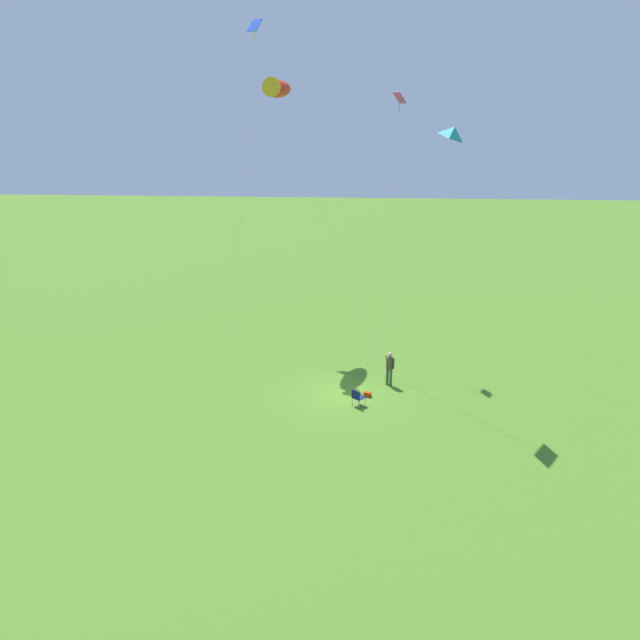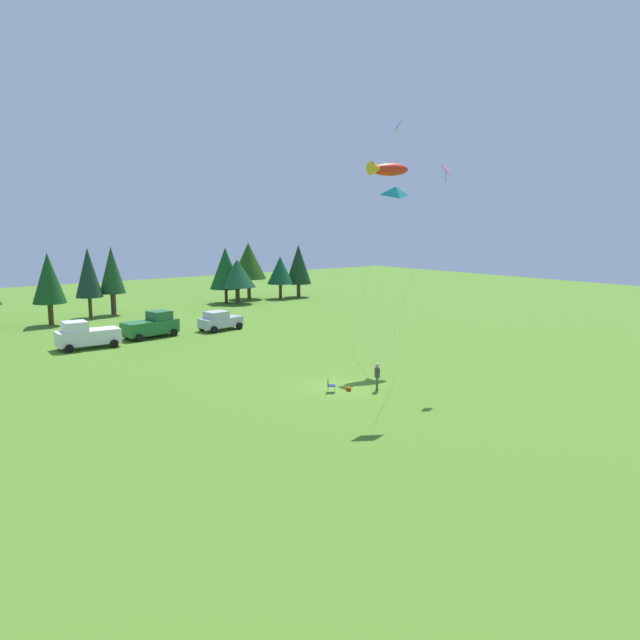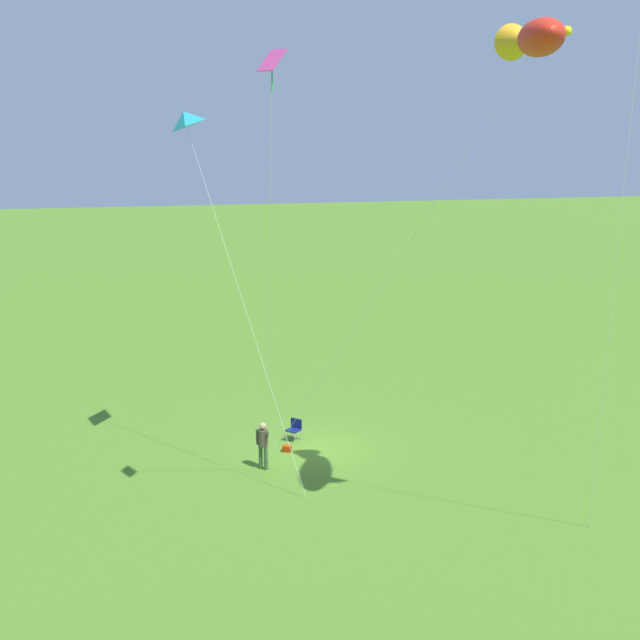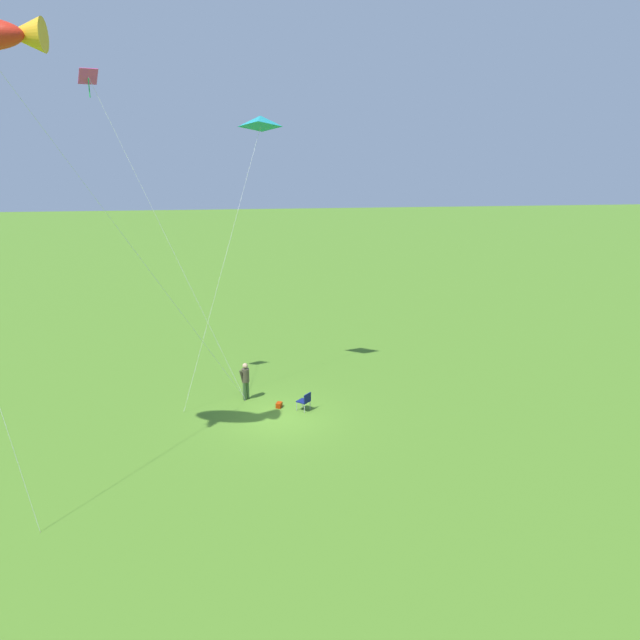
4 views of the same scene
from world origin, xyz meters
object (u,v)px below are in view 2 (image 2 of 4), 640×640
Objects in this scene: truck_green_flatbed at (152,325)px; kite_diamond_rainbow at (442,183)px; folding_chair at (330,385)px; kite_delta_teal at (396,191)px; person_kite_flyer at (377,375)px; truck_white_pickup at (86,335)px; car_silver_compact at (220,321)px; kite_large_fish at (387,169)px; kite_diamond_blue at (395,139)px; backpack_on_grass at (348,389)px.

truck_green_flatbed is 0.37× the size of kite_diamond_rainbow.
kite_delta_teal is (1.55, -3.84, 11.61)m from folding_chair.
person_kite_flyer is 0.34× the size of truck_white_pickup.
truck_white_pickup is 1.17× the size of car_silver_compact.
kite_delta_teal reaches higher than folding_chair.
truck_white_pickup is 28.00m from kite_large_fish.
folding_chair is (-2.56, 1.51, -0.53)m from person_kite_flyer.
kite_delta_teal is (2.41, -28.40, 11.00)m from truck_green_flatbed.
kite_diamond_blue reaches higher than folding_chair.
kite_diamond_rainbow is (-3.92, -8.21, -3.86)m from kite_diamond_blue.
kite_diamond_blue is 1.45× the size of kite_delta_teal.
folding_chair is at bearing 167.65° from kite_diamond_rainbow.
car_silver_compact is 23.53m from kite_large_fish.
kite_delta_teal is (-10.24, -10.33, -4.66)m from kite_diamond_blue.
truck_white_pickup is at bearing 121.27° from kite_diamond_rainbow.
folding_chair is 0.19× the size of car_silver_compact.
kite_diamond_blue is at bearing 81.87° from person_kite_flyer.
backpack_on_grass is 24.90m from car_silver_compact.
truck_white_pickup is 30.47m from kite_delta_teal.
truck_green_flatbed is at bearing -12.10° from car_silver_compact.
person_kite_flyer is at bearing 10.75° from folding_chair.
person_kite_flyer is 11.36m from kite_delta_teal.
car_silver_compact reaches higher than folding_chair.
backpack_on_grass is (-1.45, 1.05, -0.91)m from person_kite_flyer.
kite_diamond_rainbow is (15.12, -24.90, 11.80)m from truck_white_pickup.
truck_green_flatbed is at bearing 117.49° from kite_large_fish.
folding_chair is 0.06× the size of kite_large_fish.
truck_white_pickup is 0.35× the size of kite_large_fish.
person_kite_flyer is at bearing -91.10° from truck_green_flatbed.
kite_diamond_rainbow reaches higher than folding_chair.
person_kite_flyer is 2.12× the size of folding_chair.
kite_large_fish is 1.06× the size of kite_diamond_rainbow.
truck_white_pickup is 0.37× the size of kite_diamond_rainbow.
person_kite_flyer is 5.44× the size of backpack_on_grass.
truck_green_flatbed is 27.05m from kite_diamond_blue.
kite_large_fish is 3.83m from kite_diamond_blue.
truck_white_pickup is at bearing 138.76° from kite_diamond_blue.
kite_large_fish reaches higher than backpack_on_grass.
backpack_on_grass is 0.03× the size of kite_delta_teal.
kite_delta_teal is at bearing 111.68° from truck_white_pickup.
kite_diamond_rainbow is at bearing -115.52° from kite_diamond_blue.
folding_chair is 0.06× the size of kite_diamond_rainbow.
kite_diamond_rainbow reaches higher than kite_delta_teal.
person_kite_flyer is at bearing 177.76° from kite_diamond_rainbow.
kite_diamond_rainbow is 1.12× the size of kite_delta_teal.
car_silver_compact is at bearing 123.63° from person_kite_flyer.
kite_large_fish reaches higher than kite_diamond_rainbow.
backpack_on_grass is 0.07× the size of car_silver_compact.
truck_green_flatbed is 0.42× the size of kite_delta_teal.
kite_diamond_blue reaches higher than kite_diamond_rainbow.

